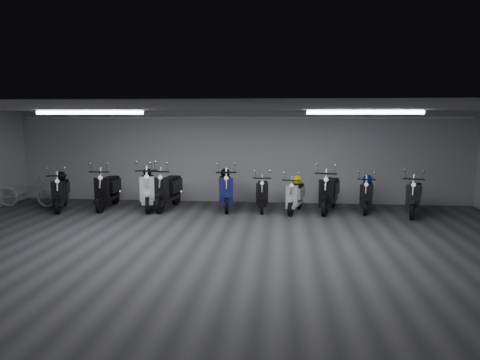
# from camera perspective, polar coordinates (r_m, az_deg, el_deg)

# --- Properties ---
(floor) EXTENTS (14.00, 10.00, 0.01)m
(floor) POSITION_cam_1_polar(r_m,az_deg,el_deg) (9.19, -2.89, -8.72)
(floor) COLOR #333335
(floor) RESTS_ON ground
(ceiling) EXTENTS (14.00, 10.00, 0.01)m
(ceiling) POSITION_cam_1_polar(r_m,az_deg,el_deg) (8.80, -3.02, 9.09)
(ceiling) COLOR gray
(ceiling) RESTS_ON ground
(back_wall) EXTENTS (14.00, 0.01, 2.80)m
(back_wall) POSITION_cam_1_polar(r_m,az_deg,el_deg) (13.82, 0.03, 2.91)
(back_wall) COLOR #ABABAE
(back_wall) RESTS_ON ground
(front_wall) EXTENTS (14.00, 0.01, 2.80)m
(front_wall) POSITION_cam_1_polar(r_m,az_deg,el_deg) (4.11, -13.22, -9.89)
(front_wall) COLOR #ABABAE
(front_wall) RESTS_ON ground
(fluor_strip_left) EXTENTS (2.40, 0.18, 0.08)m
(fluor_strip_left) POSITION_cam_1_polar(r_m,az_deg,el_deg) (10.60, -18.63, 8.16)
(fluor_strip_left) COLOR white
(fluor_strip_left) RESTS_ON ceiling
(fluor_strip_right) EXTENTS (2.40, 0.18, 0.08)m
(fluor_strip_right) POSITION_cam_1_polar(r_m,az_deg,el_deg) (9.85, 15.60, 8.32)
(fluor_strip_right) COLOR white
(fluor_strip_right) RESTS_ON ceiling
(conduit) EXTENTS (13.60, 0.05, 0.05)m
(conduit) POSITION_cam_1_polar(r_m,az_deg,el_deg) (13.68, 0.00, 7.97)
(conduit) COLOR white
(conduit) RESTS_ON back_wall
(scooter_0) EXTENTS (1.13, 1.86, 1.31)m
(scooter_0) POSITION_cam_1_polar(r_m,az_deg,el_deg) (13.72, -21.93, -0.85)
(scooter_0) COLOR black
(scooter_0) RESTS_ON floor
(scooter_1) EXTENTS (0.73, 1.94, 1.42)m
(scooter_1) POSITION_cam_1_polar(r_m,az_deg,el_deg) (13.46, -16.56, -0.52)
(scooter_1) COLOR black
(scooter_1) RESTS_ON floor
(scooter_2) EXTENTS (1.18, 2.09, 1.48)m
(scooter_2) POSITION_cam_1_polar(r_m,az_deg,el_deg) (13.10, -11.73, -0.46)
(scooter_2) COLOR white
(scooter_2) RESTS_ON floor
(scooter_3) EXTENTS (0.87, 2.00, 1.45)m
(scooter_3) POSITION_cam_1_polar(r_m,az_deg,el_deg) (13.01, -9.18, -0.53)
(scooter_3) COLOR black
(scooter_3) RESTS_ON floor
(scooter_4) EXTENTS (0.93, 1.98, 1.42)m
(scooter_4) POSITION_cam_1_polar(r_m,az_deg,el_deg) (12.82, -1.86, -0.61)
(scooter_4) COLOR navy
(scooter_4) RESTS_ON floor
(scooter_5) EXTENTS (0.58, 1.67, 1.23)m
(scooter_5) POSITION_cam_1_polar(r_m,az_deg,el_deg) (12.70, 2.88, -1.12)
(scooter_5) COLOR black
(scooter_5) RESTS_ON floor
(scooter_6) EXTENTS (0.92, 1.70, 1.20)m
(scooter_6) POSITION_cam_1_polar(r_m,az_deg,el_deg) (12.49, 7.07, -1.41)
(scooter_6) COLOR silver
(scooter_6) RESTS_ON floor
(scooter_7) EXTENTS (1.14, 2.03, 1.43)m
(scooter_7) POSITION_cam_1_polar(r_m,az_deg,el_deg) (12.70, 11.34, -0.82)
(scooter_7) COLOR black
(scooter_7) RESTS_ON floor
(scooter_8) EXTENTS (0.91, 1.72, 1.22)m
(scooter_8) POSITION_cam_1_polar(r_m,az_deg,el_deg) (12.98, 15.88, -1.25)
(scooter_8) COLOR black
(scooter_8) RESTS_ON floor
(scooter_9) EXTENTS (1.14, 1.88, 1.32)m
(scooter_9) POSITION_cam_1_polar(r_m,az_deg,el_deg) (12.88, 21.35, -1.35)
(scooter_9) COLOR black
(scooter_9) RESTS_ON floor
(bicycle) EXTENTS (1.79, 0.66, 1.15)m
(bicycle) POSITION_cam_1_polar(r_m,az_deg,el_deg) (14.56, -25.53, -0.89)
(bicycle) COLOR silver
(bicycle) RESTS_ON floor
(helmet_0) EXTENTS (0.27, 0.27, 0.27)m
(helmet_0) POSITION_cam_1_polar(r_m,az_deg,el_deg) (13.92, -21.85, 0.48)
(helmet_0) COLOR black
(helmet_0) RESTS_ON scooter_0
(helmet_1) EXTENTS (0.24, 0.24, 0.24)m
(helmet_1) POSITION_cam_1_polar(r_m,az_deg,el_deg) (13.33, -11.75, 0.98)
(helmet_1) COLOR black
(helmet_1) RESTS_ON scooter_2
(helmet_2) EXTENTS (0.26, 0.26, 0.26)m
(helmet_2) POSITION_cam_1_polar(r_m,az_deg,el_deg) (13.17, 15.98, 0.09)
(helmet_2) COLOR navy
(helmet_2) RESTS_ON scooter_8
(helmet_3) EXTENTS (0.27, 0.27, 0.27)m
(helmet_3) POSITION_cam_1_polar(r_m,az_deg,el_deg) (12.66, 7.31, 0.00)
(helmet_3) COLOR #D5D80C
(helmet_3) RESTS_ON scooter_6
(helmet_4) EXTENTS (0.28, 0.28, 0.28)m
(helmet_4) POSITION_cam_1_polar(r_m,az_deg,el_deg) (13.04, -1.90, 0.90)
(helmet_4) COLOR black
(helmet_4) RESTS_ON scooter_4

